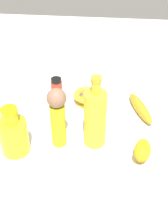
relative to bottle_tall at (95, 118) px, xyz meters
name	(u,v)px	position (x,y,z in m)	size (l,w,h in m)	color
ground	(84,121)	(0.05, -0.11, -0.11)	(2.00, 2.00, 0.00)	silver
bottle_tall	(95,118)	(0.00, 0.00, 0.00)	(0.07, 0.07, 0.26)	gold
bowl	(86,97)	(0.05, -0.22, -0.08)	(0.10, 0.10, 0.05)	#B98D11
bottle_short	(14,135)	(0.26, 0.06, -0.04)	(0.09, 0.09, 0.17)	yellow
banana	(140,108)	(-0.16, -0.18, -0.09)	(0.19, 0.04, 0.04)	#B38A1C
cat_figurine	(142,151)	(-0.16, 0.06, -0.07)	(0.07, 0.12, 0.08)	gold
nail_polish_jar	(56,84)	(0.18, -0.31, -0.08)	(0.05, 0.05, 0.05)	maroon
person_figure_adult	(58,115)	(0.12, 0.02, 0.01)	(0.06, 0.06, 0.22)	gold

